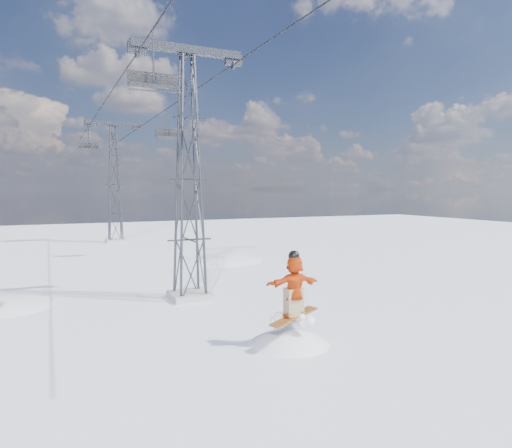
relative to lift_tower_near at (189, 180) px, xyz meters
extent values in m
plane|color=white|center=(-0.80, -8.00, -5.47)|extent=(120.00, 120.00, 0.00)
sphere|color=white|center=(5.20, 10.00, -14.97)|extent=(20.00, 20.00, 20.00)
cube|color=#999999|center=(0.00, 0.00, -5.32)|extent=(1.80, 1.80, 0.30)
cube|color=#303239|center=(0.00, 0.00, 5.78)|extent=(5.00, 0.35, 0.35)
cube|color=#303239|center=(-2.20, 0.00, 5.58)|extent=(0.80, 0.25, 0.50)
cube|color=#303239|center=(2.20, 0.00, 5.58)|extent=(0.80, 0.25, 0.50)
cube|color=#999999|center=(0.00, 25.00, -5.32)|extent=(1.80, 1.80, 0.30)
cube|color=#303239|center=(0.00, 25.00, 5.78)|extent=(5.00, 0.35, 0.35)
cube|color=#303239|center=(-2.20, 25.00, 5.58)|extent=(0.80, 0.25, 0.50)
cube|color=#303239|center=(2.20, 25.00, 5.58)|extent=(0.80, 0.25, 0.50)
cylinder|color=black|center=(-2.20, 11.50, 5.38)|extent=(0.06, 51.00, 0.06)
cylinder|color=black|center=(2.20, 11.50, 5.38)|extent=(0.06, 51.00, 0.06)
sphere|color=white|center=(1.20, -7.35, -7.22)|extent=(4.40, 4.40, 4.40)
cube|color=orange|center=(1.20, -7.65, -4.48)|extent=(2.01, 1.12, 0.27)
imported|color=#D03C09|center=(1.20, -7.65, -3.49)|extent=(1.83, 0.66, 1.95)
cube|color=#937F5B|center=(1.20, -7.65, -4.01)|extent=(0.56, 0.44, 0.90)
sphere|color=black|center=(1.20, -7.65, -2.53)|extent=(0.36, 0.36, 0.36)
cylinder|color=black|center=(-2.20, -3.16, 4.37)|extent=(0.07, 0.07, 2.02)
cube|color=black|center=(-2.20, -3.16, 3.36)|extent=(1.84, 0.41, 0.07)
cube|color=black|center=(-2.20, -2.96, 3.63)|extent=(1.84, 0.06, 0.51)
cylinder|color=black|center=(-2.20, -3.39, 3.13)|extent=(1.84, 0.06, 0.06)
cylinder|color=black|center=(-2.20, -3.43, 3.68)|extent=(1.84, 0.05, 0.05)
cylinder|color=black|center=(2.20, 12.43, 4.37)|extent=(0.07, 0.07, 2.02)
cube|color=black|center=(2.20, 12.43, 3.36)|extent=(1.84, 0.41, 0.07)
cube|color=black|center=(2.20, 12.63, 3.63)|extent=(1.84, 0.06, 0.51)
cylinder|color=black|center=(2.20, 12.20, 3.13)|extent=(1.84, 0.06, 0.06)
cylinder|color=black|center=(2.20, 12.16, 3.68)|extent=(1.84, 0.05, 0.05)
cylinder|color=black|center=(-2.20, 25.43, 4.38)|extent=(0.07, 0.07, 2.00)
cube|color=black|center=(-2.20, 25.43, 3.38)|extent=(1.82, 0.41, 0.07)
cube|color=black|center=(-2.20, 25.63, 3.65)|extent=(1.82, 0.05, 0.50)
cylinder|color=black|center=(-2.20, 25.21, 3.15)|extent=(1.82, 0.05, 0.05)
cylinder|color=black|center=(-2.20, 25.16, 3.70)|extent=(1.82, 0.05, 0.05)
camera|label=1|loc=(-5.89, -20.16, -0.42)|focal=32.00mm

